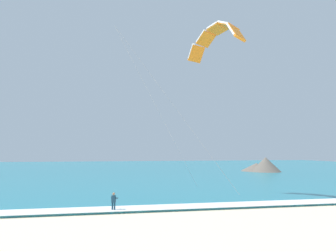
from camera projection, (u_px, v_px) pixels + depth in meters
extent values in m
cube|color=teal|center=(122.00, 169.00, 84.02)|extent=(200.00, 120.00, 0.20)
cube|color=white|center=(144.00, 208.00, 26.28)|extent=(200.00, 2.45, 0.04)
ellipsoid|color=#239EC6|center=(113.00, 212.00, 25.31)|extent=(0.91, 1.46, 0.05)
cube|color=black|center=(113.00, 211.00, 25.54)|extent=(0.17, 0.11, 0.04)
cube|color=black|center=(113.00, 212.00, 25.08)|extent=(0.17, 0.11, 0.04)
cylinder|color=#143347|center=(112.00, 207.00, 25.36)|extent=(0.14, 0.14, 0.84)
cylinder|color=#143347|center=(115.00, 208.00, 25.32)|extent=(0.14, 0.14, 0.84)
cube|color=#143347|center=(114.00, 199.00, 25.40)|extent=(0.39, 0.31, 0.60)
sphere|color=#9E704C|center=(114.00, 194.00, 25.44)|extent=(0.22, 0.22, 0.22)
cylinder|color=#143347|center=(112.00, 198.00, 25.60)|extent=(0.27, 0.50, 0.22)
cylinder|color=#143347|center=(116.00, 198.00, 25.53)|extent=(0.27, 0.50, 0.22)
cylinder|color=black|center=(115.00, 198.00, 25.78)|extent=(0.53, 0.23, 0.04)
cube|color=#3F3F42|center=(114.00, 201.00, 25.50)|extent=(0.14, 0.12, 0.10)
cube|color=orange|center=(236.00, 33.00, 28.62)|extent=(1.80, 1.95, 1.92)
cube|color=white|center=(231.00, 29.00, 28.34)|extent=(0.60, 1.24, 1.62)
cube|color=orange|center=(228.00, 26.00, 30.25)|extent=(1.99, 2.32, 1.42)
cube|color=white|center=(223.00, 23.00, 29.96)|extent=(0.76, 1.70, 1.04)
cube|color=orange|center=(217.00, 29.00, 32.11)|extent=(2.07, 2.29, 0.60)
cube|color=white|center=(212.00, 26.00, 31.82)|extent=(0.80, 1.82, 0.23)
cube|color=orange|center=(206.00, 39.00, 33.79)|extent=(2.02, 2.03, 1.42)
cube|color=white|center=(201.00, 36.00, 33.50)|extent=(0.73, 1.68, 1.04)
cube|color=orange|center=(196.00, 54.00, 34.90)|extent=(1.86, 1.42, 1.92)
cube|color=white|center=(191.00, 51.00, 34.61)|extent=(0.55, 1.17, 1.62)
cylinder|color=#B2B2B7|center=(178.00, 111.00, 27.18)|extent=(11.65, 0.60, 15.52)
cylinder|color=#B2B2B7|center=(160.00, 115.00, 30.31)|extent=(9.59, 6.25, 15.52)
cone|color=#47423D|center=(265.00, 167.00, 71.85)|extent=(5.94, 5.94, 2.77)
cone|color=#665B51|center=(266.00, 165.00, 71.81)|extent=(7.60, 7.60, 3.71)
cone|color=#665B51|center=(256.00, 167.00, 74.13)|extent=(8.40, 8.40, 2.18)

